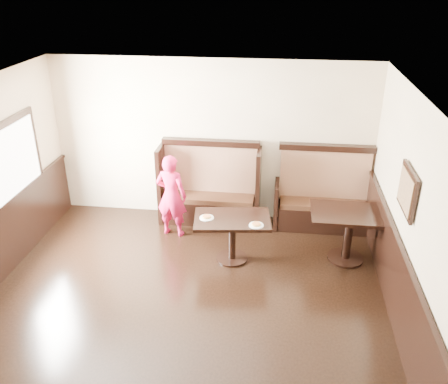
% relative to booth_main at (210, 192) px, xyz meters
% --- Properties ---
extents(ground, '(7.00, 7.00, 0.00)m').
position_rel_booth_main_xyz_m(ground, '(0.00, -3.30, -0.53)').
color(ground, black).
rests_on(ground, ground).
extents(room_shell, '(7.00, 7.00, 7.00)m').
position_rel_booth_main_xyz_m(room_shell, '(-0.30, -3.01, 0.14)').
color(room_shell, beige).
rests_on(room_shell, ground).
extents(booth_main, '(1.75, 0.72, 1.45)m').
position_rel_booth_main_xyz_m(booth_main, '(0.00, 0.00, 0.00)').
color(booth_main, black).
rests_on(booth_main, ground).
extents(booth_neighbor, '(1.65, 0.72, 1.45)m').
position_rel_booth_main_xyz_m(booth_neighbor, '(1.95, -0.00, -0.05)').
color(booth_neighbor, black).
rests_on(booth_neighbor, ground).
extents(table_main, '(1.21, 0.84, 0.72)m').
position_rel_booth_main_xyz_m(table_main, '(0.52, -1.24, 0.03)').
color(table_main, black).
rests_on(table_main, ground).
extents(table_neighbor, '(1.18, 0.78, 0.82)m').
position_rel_booth_main_xyz_m(table_neighbor, '(2.27, -1.02, 0.09)').
color(table_neighbor, black).
rests_on(table_neighbor, ground).
extents(child, '(0.57, 0.42, 1.42)m').
position_rel_booth_main_xyz_m(child, '(-0.55, -0.60, 0.18)').
color(child, '#D7174D').
rests_on(child, ground).
extents(pizza_plate_left, '(0.22, 0.22, 0.04)m').
position_rel_booth_main_xyz_m(pizza_plate_left, '(0.15, -1.29, 0.21)').
color(pizza_plate_left, white).
rests_on(pizza_plate_left, table_main).
extents(pizza_plate_right, '(0.22, 0.22, 0.04)m').
position_rel_booth_main_xyz_m(pizza_plate_right, '(0.89, -1.43, 0.21)').
color(pizza_plate_right, white).
rests_on(pizza_plate_right, table_main).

